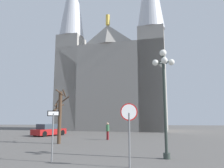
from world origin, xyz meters
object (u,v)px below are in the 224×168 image
at_px(cathedral, 112,72).
at_px(one_way_arrow_sign, 53,129).
at_px(stop_sign, 129,122).
at_px(pedestrian_walking, 108,129).
at_px(bare_tree, 60,115).
at_px(parked_car_near_red, 49,130).
at_px(street_lamp, 164,85).

height_order(cathedral, one_way_arrow_sign, cathedral).
bearing_deg(stop_sign, one_way_arrow_sign, 168.65).
height_order(cathedral, pedestrian_walking, cathedral).
distance_m(stop_sign, bare_tree, 10.26).
height_order(one_way_arrow_sign, parked_car_near_red, one_way_arrow_sign).
xyz_separation_m(stop_sign, one_way_arrow_sign, (-3.80, 0.76, -0.39)).
distance_m(cathedral, street_lamp, 27.74).
relative_size(cathedral, bare_tree, 7.36).
bearing_deg(bare_tree, stop_sign, -53.18).
distance_m(stop_sign, street_lamp, 3.52).
xyz_separation_m(cathedral, stop_sign, (3.95, -28.60, -8.38)).
bearing_deg(street_lamp, stop_sign, -129.71).
bearing_deg(street_lamp, pedestrian_walking, 114.41).
xyz_separation_m(bare_tree, pedestrian_walking, (3.59, 3.74, -1.36)).
relative_size(cathedral, street_lamp, 5.63).
relative_size(stop_sign, parked_car_near_red, 0.63).
xyz_separation_m(stop_sign, parked_car_near_red, (-10.20, 15.98, -1.29)).
bearing_deg(pedestrian_walking, street_lamp, -65.59).
height_order(cathedral, street_lamp, cathedral).
relative_size(cathedral, pedestrian_walking, 19.99).
xyz_separation_m(parked_car_near_red, pedestrian_walking, (7.65, -4.03, 0.35)).
relative_size(parked_car_near_red, pedestrian_walking, 2.65).
bearing_deg(cathedral, pedestrian_walking, -85.20).
xyz_separation_m(cathedral, pedestrian_walking, (1.40, -16.65, -9.31)).
bearing_deg(cathedral, one_way_arrow_sign, -89.69).
xyz_separation_m(cathedral, bare_tree, (-2.19, -20.39, -7.95)).
distance_m(one_way_arrow_sign, street_lamp, 6.31).
bearing_deg(street_lamp, bare_tree, 143.28).
xyz_separation_m(cathedral, one_way_arrow_sign, (0.15, -27.84, -8.77)).
bearing_deg(pedestrian_walking, stop_sign, -77.96).
bearing_deg(bare_tree, cathedral, 83.86).
relative_size(cathedral, stop_sign, 12.02).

